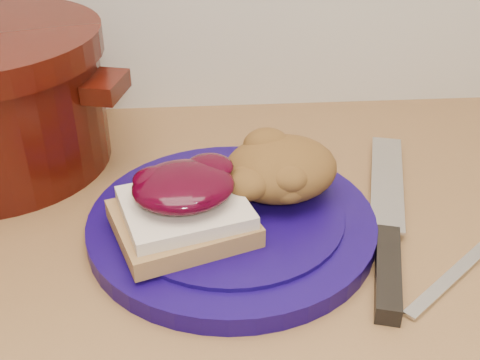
{
  "coord_description": "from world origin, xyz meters",
  "views": [
    {
      "loc": [
        0.01,
        0.99,
        1.28
      ],
      "look_at": [
        0.04,
        1.51,
        0.95
      ],
      "focal_mm": 45.0,
      "sensor_mm": 36.0,
      "label": 1
    }
  ],
  "objects": [
    {
      "name": "butter_knife",
      "position": [
        0.24,
        1.41,
        0.9
      ],
      "size": [
        0.13,
        0.12,
        0.0
      ],
      "primitive_type": "cube",
      "rotation": [
        0.0,
        0.0,
        0.7
      ],
      "color": "silver",
      "rests_on": "wood_countertop"
    },
    {
      "name": "stuffing_mound",
      "position": [
        0.09,
        1.52,
        0.95
      ],
      "size": [
        0.14,
        0.13,
        0.06
      ],
      "primitive_type": "ellipsoid",
      "rotation": [
        0.0,
        0.0,
        0.23
      ],
      "color": "brown",
      "rests_on": "plate"
    },
    {
      "name": "sandwich",
      "position": [
        -0.01,
        1.46,
        0.95
      ],
      "size": [
        0.16,
        0.15,
        0.06
      ],
      "rotation": [
        0.0,
        0.0,
        0.23
      ],
      "color": "olive",
      "rests_on": "plate"
    },
    {
      "name": "plate",
      "position": [
        0.03,
        1.49,
        0.91
      ],
      "size": [
        0.36,
        0.36,
        0.02
      ],
      "primitive_type": "cylinder",
      "rotation": [
        0.0,
        0.0,
        0.23
      ],
      "color": "#100445",
      "rests_on": "wood_countertop"
    },
    {
      "name": "chef_knife",
      "position": [
        0.19,
        1.45,
        0.91
      ],
      "size": [
        0.12,
        0.32,
        0.02
      ],
      "rotation": [
        0.0,
        0.0,
        1.3
      ],
      "color": "black",
      "rests_on": "wood_countertop"
    }
  ]
}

